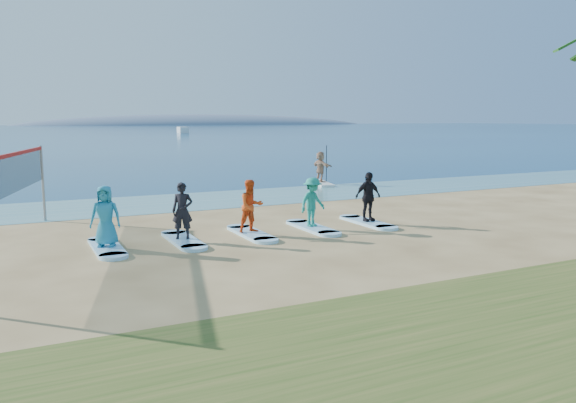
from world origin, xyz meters
name	(u,v)px	position (x,y,z in m)	size (l,w,h in m)	color
ground	(316,257)	(0.00, 0.00, 0.00)	(600.00, 600.00, 0.00)	tan
shallow_water	(192,201)	(0.00, 10.50, 0.01)	(600.00, 600.00, 0.00)	teal
ocean	(36,131)	(0.00, 160.00, 0.01)	(600.00, 600.00, 0.00)	navy
island_ridge	(206,125)	(95.00, 300.00, 0.00)	(220.00, 56.00, 18.00)	slate
volleyball_net	(2,178)	(-6.82, 3.97, 1.90)	(2.32, 8.81, 2.50)	gray
paddleboard	(320,183)	(7.78, 13.49, 0.06)	(0.70, 3.00, 0.12)	silver
paddleboarder	(321,167)	(7.78, 13.49, 0.91)	(1.46, 0.47, 1.58)	tan
boat_offshore_b	(183,133)	(29.91, 117.91, 0.00)	(2.00, 5.53, 1.46)	silver
surfboard_0	(107,248)	(-4.50, 3.11, 0.04)	(0.70, 2.20, 0.09)	#A0D8F8
student_0	(105,216)	(-4.50, 3.11, 0.88)	(0.78, 0.51, 1.59)	teal
surfboard_1	(183,240)	(-2.46, 3.11, 0.04)	(0.70, 2.20, 0.09)	#A0D8F8
student_1	(182,211)	(-2.46, 3.11, 0.87)	(0.57, 0.37, 1.56)	black
surfboard_2	(251,234)	(-0.42, 3.11, 0.04)	(0.70, 2.20, 0.09)	#A0D8F8
student_2	(251,206)	(-0.42, 3.11, 0.86)	(0.75, 0.58, 1.54)	#DB4817
surfboard_3	(312,228)	(1.62, 3.11, 0.04)	(0.70, 2.20, 0.09)	#A0D8F8
student_3	(313,202)	(1.62, 3.11, 0.84)	(0.98, 0.56, 1.51)	#1B8574
surfboard_4	(367,222)	(3.65, 3.11, 0.04)	(0.70, 2.20, 0.09)	#A0D8F8
student_4	(368,197)	(3.65, 3.11, 0.89)	(0.93, 0.39, 1.59)	black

